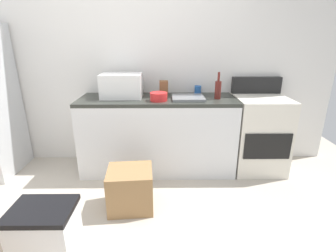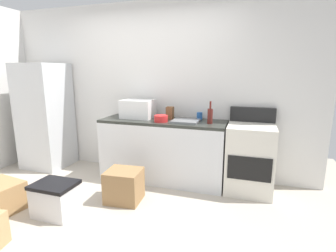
{
  "view_description": "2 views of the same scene",
  "coord_description": "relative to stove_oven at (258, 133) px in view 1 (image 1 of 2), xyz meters",
  "views": [
    {
      "loc": [
        0.4,
        -1.65,
        1.56
      ],
      "look_at": [
        0.42,
        0.86,
        0.68
      ],
      "focal_mm": 27.02,
      "sensor_mm": 36.0,
      "label": 1
    },
    {
      "loc": [
        1.49,
        -2.22,
        1.59
      ],
      "look_at": [
        0.48,
        0.88,
        0.89
      ],
      "focal_mm": 27.48,
      "sensor_mm": 36.0,
      "label": 2
    }
  ],
  "objects": [
    {
      "name": "microwave",
      "position": [
        -1.63,
        0.04,
        0.57
      ],
      "size": [
        0.46,
        0.34,
        0.27
      ],
      "primitive_type": "cube",
      "color": "white",
      "rests_on": "kitchen_counter"
    },
    {
      "name": "kitchen_counter",
      "position": [
        -1.22,
        -0.01,
        -0.02
      ],
      "size": [
        1.8,
        0.6,
        0.9
      ],
      "color": "silver",
      "rests_on": "ground_plane"
    },
    {
      "name": "sink_basin",
      "position": [
        -0.87,
        -0.06,
        0.45
      ],
      "size": [
        0.36,
        0.32,
        0.03
      ],
      "primitive_type": "cube",
      "color": "slate",
      "rests_on": "kitchen_counter"
    },
    {
      "name": "stove_oven",
      "position": [
        0.0,
        0.0,
        0.0
      ],
      "size": [
        0.6,
        0.61,
        1.1
      ],
      "color": "silver",
      "rests_on": "ground_plane"
    },
    {
      "name": "wall_back",
      "position": [
        -1.52,
        0.34,
        0.83
      ],
      "size": [
        5.0,
        0.1,
        2.6
      ],
      "primitive_type": "cube",
      "color": "silver",
      "rests_on": "ground_plane"
    },
    {
      "name": "knife_block",
      "position": [
        -1.15,
        0.1,
        0.52
      ],
      "size": [
        0.1,
        0.1,
        0.18
      ],
      "primitive_type": "cube",
      "color": "brown",
      "rests_on": "kitchen_counter"
    },
    {
      "name": "cardboard_box_medium",
      "position": [
        -1.46,
        -0.78,
        -0.27
      ],
      "size": [
        0.45,
        0.4,
        0.4
      ],
      "primitive_type": "cube",
      "rotation": [
        0.0,
        0.0,
        0.08
      ],
      "color": "olive",
      "rests_on": "ground_plane"
    },
    {
      "name": "storage_bin",
      "position": [
        -2.04,
        -1.31,
        -0.27
      ],
      "size": [
        0.46,
        0.36,
        0.38
      ],
      "color": "silver",
      "rests_on": "ground_plane"
    },
    {
      "name": "coffee_mug",
      "position": [
        -0.73,
        0.21,
        0.48
      ],
      "size": [
        0.08,
        0.08,
        0.1
      ],
      "primitive_type": "cylinder",
      "color": "#2659A5",
      "rests_on": "kitchen_counter"
    },
    {
      "name": "ground_plane",
      "position": [
        -1.52,
        -1.21,
        -0.47
      ],
      "size": [
        6.0,
        6.0,
        0.0
      ],
      "primitive_type": "plane",
      "color": "#B2A899"
    },
    {
      "name": "wine_bottle",
      "position": [
        -0.54,
        -0.05,
        0.54
      ],
      "size": [
        0.07,
        0.07,
        0.3
      ],
      "color": "#591E19",
      "rests_on": "kitchen_counter"
    },
    {
      "name": "mixing_bowl",
      "position": [
        -1.2,
        -0.13,
        0.48
      ],
      "size": [
        0.19,
        0.19,
        0.09
      ],
      "primitive_type": "cylinder",
      "color": "red",
      "rests_on": "kitchen_counter"
    }
  ]
}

